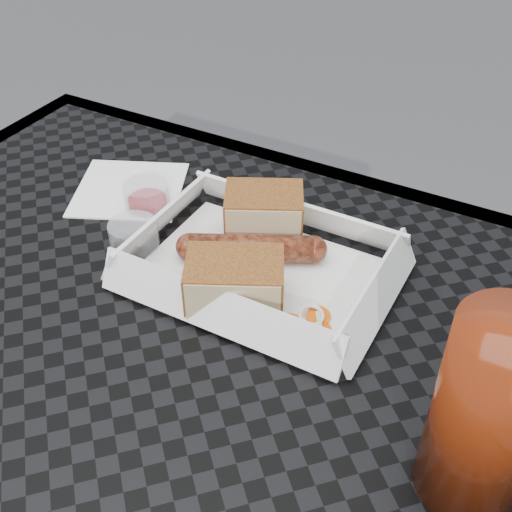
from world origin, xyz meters
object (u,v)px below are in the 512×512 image
at_px(patio_table, 120,441).
at_px(drink_glass, 487,415).
at_px(bratwurst, 251,248).
at_px(food_tray, 261,272).

relative_size(patio_table, drink_glass, 5.20).
bearing_deg(bratwurst, patio_table, -97.77).
relative_size(patio_table, bratwurst, 5.86).
bearing_deg(bratwurst, drink_glass, -29.55).
xyz_separation_m(bratwurst, drink_glass, (0.25, -0.14, 0.06)).
relative_size(patio_table, food_tray, 3.64).
relative_size(bratwurst, drink_glass, 0.89).
xyz_separation_m(patio_table, drink_glass, (0.27, 0.05, 0.15)).
height_order(food_tray, bratwurst, bratwurst).
bearing_deg(drink_glass, food_tray, 150.76).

